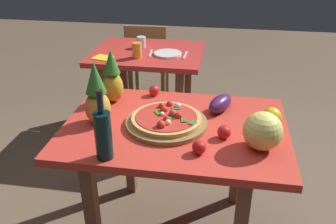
{
  "coord_description": "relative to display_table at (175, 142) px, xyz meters",
  "views": [
    {
      "loc": [
        0.23,
        -1.63,
        1.7
      ],
      "look_at": [
        -0.04,
        0.04,
        0.82
      ],
      "focal_mm": 38.86,
      "sensor_mm": 36.0,
      "label": 1
    }
  ],
  "objects": [
    {
      "name": "display_table",
      "position": [
        0.0,
        0.0,
        0.0
      ],
      "size": [
        1.15,
        0.81,
        0.77
      ],
      "color": "brown",
      "rests_on": "ground_plane"
    },
    {
      "name": "background_table",
      "position": [
        -0.4,
        1.17,
        -0.03
      ],
      "size": [
        0.89,
        0.72,
        0.77
      ],
      "color": "brown",
      "rests_on": "ground_plane"
    },
    {
      "name": "dining_chair",
      "position": [
        -0.53,
        1.76,
        -0.18
      ],
      "size": [
        0.42,
        0.42,
        0.85
      ],
      "rotation": [
        0.0,
        0.0,
        3.18
      ],
      "color": "olive",
      "rests_on": "ground_plane"
    },
    {
      "name": "pizza_board",
      "position": [
        -0.04,
        -0.01,
        0.12
      ],
      "size": [
        0.42,
        0.42,
        0.02
      ],
      "primitive_type": "cylinder",
      "color": "olive",
      "rests_on": "display_table"
    },
    {
      "name": "pizza",
      "position": [
        -0.04,
        -0.01,
        0.14
      ],
      "size": [
        0.36,
        0.36,
        0.06
      ],
      "color": "tan",
      "rests_on": "pizza_board"
    },
    {
      "name": "wine_bottle",
      "position": [
        -0.27,
        -0.34,
        0.22
      ],
      "size": [
        0.08,
        0.08,
        0.33
      ],
      "color": "black",
      "rests_on": "display_table"
    },
    {
      "name": "pineapple_left",
      "position": [
        -0.4,
        0.22,
        0.24
      ],
      "size": [
        0.12,
        0.12,
        0.31
      ],
      "color": "#B18E26",
      "rests_on": "display_table"
    },
    {
      "name": "pineapple_right",
      "position": [
        -0.4,
        -0.04,
        0.25
      ],
      "size": [
        0.13,
        0.13,
        0.34
      ],
      "color": "gold",
      "rests_on": "display_table"
    },
    {
      "name": "melon",
      "position": [
        0.42,
        -0.15,
        0.19
      ],
      "size": [
        0.18,
        0.18,
        0.18
      ],
      "primitive_type": "sphere",
      "color": "#E2DA6A",
      "rests_on": "display_table"
    },
    {
      "name": "bell_pepper",
      "position": [
        0.49,
        0.06,
        0.15
      ],
      "size": [
        0.1,
        0.1,
        0.11
      ],
      "primitive_type": "ellipsoid",
      "color": "yellow",
      "rests_on": "display_table"
    },
    {
      "name": "eggplant",
      "position": [
        0.22,
        0.2,
        0.15
      ],
      "size": [
        0.17,
        0.22,
        0.09
      ],
      "primitive_type": "ellipsoid",
      "rotation": [
        0.0,
        0.0,
        1.1
      ],
      "color": "#441D51",
      "rests_on": "display_table"
    },
    {
      "name": "tomato_by_bottle",
      "position": [
        -0.18,
        0.34,
        0.14
      ],
      "size": [
        0.06,
        0.06,
        0.06
      ],
      "primitive_type": "sphere",
      "color": "red",
      "rests_on": "display_table"
    },
    {
      "name": "tomato_beside_pepper",
      "position": [
        0.14,
        -0.24,
        0.14
      ],
      "size": [
        0.07,
        0.07,
        0.07
      ],
      "primitive_type": "sphere",
      "color": "red",
      "rests_on": "display_table"
    },
    {
      "name": "tomato_near_board",
      "position": [
        0.25,
        -0.09,
        0.14
      ],
      "size": [
        0.07,
        0.07,
        0.07
      ],
      "primitive_type": "sphere",
      "color": "red",
      "rests_on": "display_table"
    },
    {
      "name": "drinking_glass_juice",
      "position": [
        -0.44,
        1.01,
        0.16
      ],
      "size": [
        0.08,
        0.08,
        0.12
      ],
      "primitive_type": "cylinder",
      "color": "orange",
      "rests_on": "background_table"
    },
    {
      "name": "drinking_glass_water",
      "position": [
        -0.47,
        1.27,
        0.15
      ],
      "size": [
        0.07,
        0.07,
        0.09
      ],
      "primitive_type": "cylinder",
      "color": "silver",
      "rests_on": "background_table"
    },
    {
      "name": "dinner_plate",
      "position": [
        -0.22,
        1.11,
        0.11
      ],
      "size": [
        0.22,
        0.22,
        0.02
      ],
      "primitive_type": "cylinder",
      "color": "white",
      "rests_on": "background_table"
    },
    {
      "name": "fork_utensil",
      "position": [
        -0.36,
        1.11,
        0.11
      ],
      "size": [
        0.03,
        0.18,
        0.01
      ],
      "primitive_type": "cube",
      "rotation": [
        0.0,
        0.0,
        0.09
      ],
      "color": "silver",
      "rests_on": "background_table"
    },
    {
      "name": "knife_utensil",
      "position": [
        -0.08,
        1.11,
        0.11
      ],
      "size": [
        0.02,
        0.18,
        0.01
      ],
      "primitive_type": "cube",
      "rotation": [
        0.0,
        0.0,
        -0.03
      ],
      "color": "silver",
      "rests_on": "background_table"
    },
    {
      "name": "napkin_folded",
      "position": [
        -0.71,
        0.95,
        0.11
      ],
      "size": [
        0.16,
        0.15,
        0.01
      ],
      "primitive_type": "cube",
      "rotation": [
        0.0,
        0.0,
        -0.23
      ],
      "color": "yellow",
      "rests_on": "background_table"
    }
  ]
}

